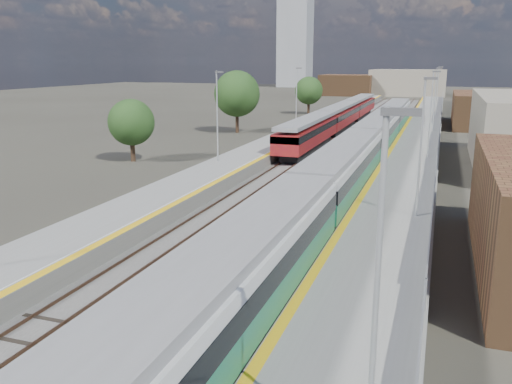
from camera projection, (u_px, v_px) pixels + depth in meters
The scene contains 11 objects.
ground at pixel (364, 150), 57.77m from camera, with size 320.00×320.00×0.00m, color #47443A.
ballast_bed at pixel (347, 146), 60.77m from camera, with size 10.50×155.00×0.06m, color #565451.
tracks at pixel (355, 143), 62.11m from camera, with size 8.96×160.00×0.17m.
platform_right at pixel (417, 145), 58.28m from camera, with size 4.70×155.00×8.52m.
platform_left at pixel (289, 139), 62.78m from camera, with size 4.30×155.00×8.52m.
buildings at pixel (344, 56), 142.43m from camera, with size 72.00×185.50×40.00m.
green_train at pixel (363, 147), 45.51m from camera, with size 2.87×79.97×3.16m.
red_train at pixel (340, 116), 73.25m from camera, with size 2.70×54.88×3.41m.
tree_a at pixel (131, 122), 50.64m from camera, with size 4.34×4.34×5.88m.
tree_b at pixel (237, 94), 70.71m from camera, with size 6.00×6.00×8.14m.
tree_c at pixel (309, 91), 96.14m from camera, with size 4.90×4.90×6.65m.
Camera 1 is at (7.52, -7.87, 9.29)m, focal length 38.00 mm.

